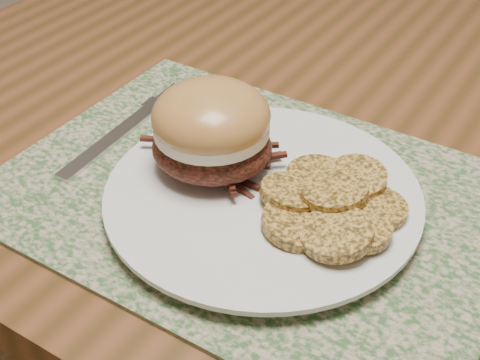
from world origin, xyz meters
name	(u,v)px	position (x,y,z in m)	size (l,w,h in m)	color
placemat	(253,195)	(-0.23, -0.23, 0.75)	(0.45, 0.33, 0.00)	#34572D
dinner_plate	(263,198)	(-0.22, -0.24, 0.76)	(0.26, 0.26, 0.02)	silver
pork_sandwich	(212,130)	(-0.28, -0.23, 0.81)	(0.13, 0.13, 0.08)	black
roasted_potatoes	(333,204)	(-0.16, -0.23, 0.78)	(0.14, 0.15, 0.03)	#C08D38
fork	(127,127)	(-0.40, -0.21, 0.76)	(0.03, 0.20, 0.00)	silver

